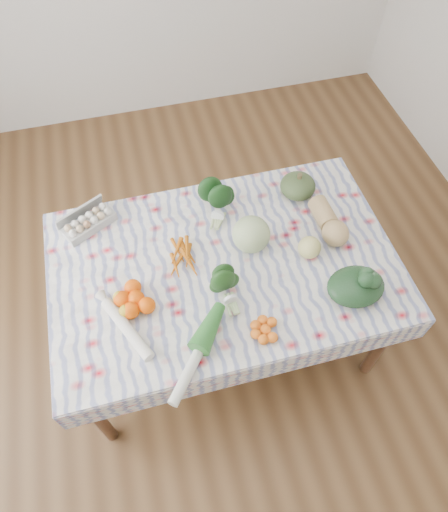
# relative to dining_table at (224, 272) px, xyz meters

# --- Properties ---
(ground) EXTENTS (4.50, 4.50, 0.00)m
(ground) POSITION_rel_dining_table_xyz_m (0.00, 0.00, -0.68)
(ground) COLOR #54361C
(ground) RESTS_ON ground
(dining_table) EXTENTS (1.60, 1.00, 0.75)m
(dining_table) POSITION_rel_dining_table_xyz_m (0.00, 0.00, 0.00)
(dining_table) COLOR brown
(dining_table) RESTS_ON ground
(tablecloth) EXTENTS (1.66, 1.06, 0.01)m
(tablecloth) POSITION_rel_dining_table_xyz_m (0.00, 0.00, 0.08)
(tablecloth) COLOR white
(tablecloth) RESTS_ON dining_table
(egg_carton) EXTENTS (0.28, 0.22, 0.07)m
(egg_carton) POSITION_rel_dining_table_xyz_m (-0.60, 0.38, 0.12)
(egg_carton) COLOR #B9B8B2
(egg_carton) RESTS_ON tablecloth
(carrot_bunch) EXTENTS (0.25, 0.24, 0.04)m
(carrot_bunch) POSITION_rel_dining_table_xyz_m (-0.18, 0.09, 0.10)
(carrot_bunch) COLOR #C5630F
(carrot_bunch) RESTS_ON tablecloth
(kale_bunch) EXTENTS (0.23, 0.22, 0.16)m
(kale_bunch) POSITION_rel_dining_table_xyz_m (0.06, 0.31, 0.16)
(kale_bunch) COLOR #143813
(kale_bunch) RESTS_ON tablecloth
(kabocha_squash) EXTENTS (0.22, 0.22, 0.12)m
(kabocha_squash) POSITION_rel_dining_table_xyz_m (0.49, 0.33, 0.14)
(kabocha_squash) COLOR #3D502A
(kabocha_squash) RESTS_ON tablecloth
(cabbage) EXTENTS (0.19, 0.19, 0.18)m
(cabbage) POSITION_rel_dining_table_xyz_m (0.15, 0.07, 0.17)
(cabbage) COLOR #A2B97B
(cabbage) RESTS_ON tablecloth
(butternut_squash) EXTENTS (0.14, 0.29, 0.13)m
(butternut_squash) POSITION_rel_dining_table_xyz_m (0.56, 0.07, 0.15)
(butternut_squash) COLOR tan
(butternut_squash) RESTS_ON tablecloth
(orange_cluster) EXTENTS (0.32, 0.32, 0.08)m
(orange_cluster) POSITION_rel_dining_table_xyz_m (-0.43, -0.11, 0.12)
(orange_cluster) COLOR #FF5705
(orange_cluster) RESTS_ON tablecloth
(broccoli) EXTENTS (0.17, 0.17, 0.11)m
(broccoli) POSITION_rel_dining_table_xyz_m (-0.03, -0.17, 0.14)
(broccoli) COLOR #1C4316
(broccoli) RESTS_ON tablecloth
(mandarin_cluster) EXTENTS (0.19, 0.19, 0.05)m
(mandarin_cluster) POSITION_rel_dining_table_xyz_m (0.08, -0.39, 0.11)
(mandarin_cluster) COLOR orange
(mandarin_cluster) RESTS_ON tablecloth
(grapefruit) EXTENTS (0.14, 0.14, 0.11)m
(grapefruit) POSITION_rel_dining_table_xyz_m (0.41, -0.05, 0.14)
(grapefruit) COLOR #DAD376
(grapefruit) RESTS_ON tablecloth
(spinach_bag) EXTENTS (0.30, 0.25, 0.12)m
(spinach_bag) POSITION_rel_dining_table_xyz_m (0.53, -0.31, 0.14)
(spinach_bag) COLOR black
(spinach_bag) RESTS_ON tablecloth
(daikon) EXTENTS (0.20, 0.35, 0.05)m
(daikon) POSITION_rel_dining_table_xyz_m (-0.49, -0.24, 0.11)
(daikon) COLOR white
(daikon) RESTS_ON tablecloth
(leek) EXTENTS (0.32, 0.39, 0.05)m
(leek) POSITION_rel_dining_table_xyz_m (-0.23, -0.43, 0.11)
(leek) COLOR silver
(leek) RESTS_ON tablecloth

